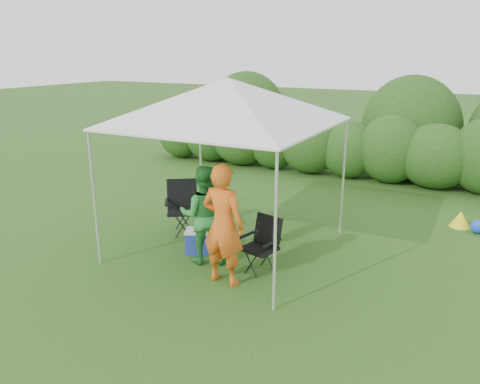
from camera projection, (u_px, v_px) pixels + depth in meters
The scene contains 10 objects.
ground at pixel (214, 258), 7.59m from camera, with size 70.00×70.00×0.00m, color #325C1D.
hedge at pixel (334, 145), 12.36m from camera, with size 11.14×1.53×1.80m.
canopy at pixel (228, 102), 7.30m from camera, with size 3.10×3.10×2.83m.
chair_right at pixel (263, 241), 7.05m from camera, with size 0.60×0.57×0.85m.
chair_left at pixel (182, 203), 8.56m from camera, with size 0.76×0.75×0.97m.
man at pixel (223, 225), 6.55m from camera, with size 0.65×0.42×1.77m, color orange.
woman at pixel (204, 215), 7.26m from camera, with size 0.76×0.59×1.56m, color #2B8437.
cooler at pixel (200, 241), 7.75m from camera, with size 0.57×0.50×0.39m.
bottle at pixel (201, 225), 7.60m from camera, with size 0.06×0.06×0.23m, color #592D0C.
lawn_toy at pixel (465, 221), 8.81m from camera, with size 0.62×0.52×0.31m.
Camera 1 is at (3.62, -5.95, 3.22)m, focal length 35.00 mm.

